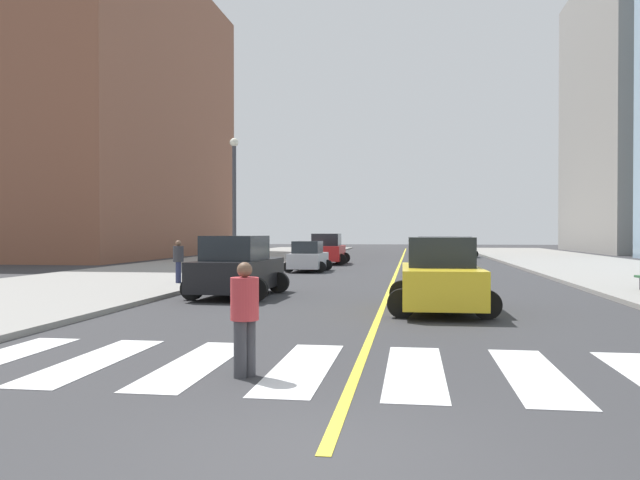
{
  "coord_description": "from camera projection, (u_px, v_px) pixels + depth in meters",
  "views": [
    {
      "loc": [
        0.86,
        -6.09,
        2.19
      ],
      "look_at": [
        -5.22,
        35.66,
        1.68
      ],
      "focal_mm": 35.68,
      "sensor_mm": 36.0,
      "label": 1
    }
  ],
  "objects": [
    {
      "name": "sidewalk_kerb_west",
      "position": [
        110.0,
        281.0,
        27.72
      ],
      "size": [
        10.0,
        120.0,
        0.15
      ],
      "primitive_type": "cube",
      "color": "gray",
      "rests_on": "ground"
    },
    {
      "name": "pedestrian_walking_west",
      "position": [
        178.0,
        259.0,
        25.59
      ],
      "size": [
        0.42,
        0.42,
        1.72
      ],
      "rotation": [
        0.0,
        0.0,
        5.23
      ],
      "color": "#232847",
      "rests_on": "sidewalk_kerb_west"
    },
    {
      "name": "car_silver_fifth",
      "position": [
        308.0,
        257.0,
        35.42
      ],
      "size": [
        2.42,
        3.83,
        1.7
      ],
      "rotation": [
        0.0,
        0.0,
        -0.02
      ],
      "color": "#B7B7BC",
      "rests_on": "ground"
    },
    {
      "name": "pedestrian_crossing",
      "position": [
        245.0,
        314.0,
        9.6
      ],
      "size": [
        0.43,
        0.43,
        1.74
      ],
      "rotation": [
        0.0,
        0.0,
        4.11
      ],
      "color": "#38383D",
      "rests_on": "ground"
    },
    {
      "name": "lane_divider_paint",
      "position": [
        400.0,
        263.0,
        45.76
      ],
      "size": [
        0.16,
        80.0,
        0.01
      ],
      "primitive_type": "cube",
      "color": "yellow",
      "rests_on": "ground"
    },
    {
      "name": "low_rise_brick_west",
      "position": [
        102.0,
        115.0,
        58.77
      ],
      "size": [
        16.0,
        32.0,
        26.1
      ],
      "primitive_type": "cube",
      "color": "brown",
      "rests_on": "ground"
    },
    {
      "name": "car_yellow_second",
      "position": [
        440.0,
        277.0,
        17.54
      ],
      "size": [
        2.91,
        4.63,
        2.05
      ],
      "rotation": [
        0.0,
        0.0,
        3.16
      ],
      "color": "gold",
      "rests_on": "ground"
    },
    {
      "name": "crosswalk_paint",
      "position": [
        358.0,
        369.0,
        10.13
      ],
      "size": [
        13.5,
        4.0,
        0.01
      ],
      "color": "silver",
      "rests_on": "ground"
    },
    {
      "name": "car_green_nearest",
      "position": [
        462.0,
        248.0,
        56.08
      ],
      "size": [
        2.65,
        4.13,
        1.81
      ],
      "rotation": [
        0.0,
        0.0,
        3.19
      ],
      "color": "#236B42",
      "rests_on": "ground"
    },
    {
      "name": "car_black_sixth",
      "position": [
        237.0,
        268.0,
        21.59
      ],
      "size": [
        3.02,
        4.72,
        2.07
      ],
      "rotation": [
        0.0,
        0.0,
        -0.04
      ],
      "color": "black",
      "rests_on": "ground"
    },
    {
      "name": "street_lamp",
      "position": [
        234.0,
        192.0,
        32.08
      ],
      "size": [
        0.44,
        0.44,
        6.8
      ],
      "color": "#38383D",
      "rests_on": "sidewalk_kerb_west"
    },
    {
      "name": "car_white_fourth",
      "position": [
        437.0,
        259.0,
        29.62
      ],
      "size": [
        2.92,
        4.55,
        2.0
      ],
      "rotation": [
        0.0,
        0.0,
        3.09
      ],
      "color": "silver",
      "rests_on": "ground"
    },
    {
      "name": "car_red_third",
      "position": [
        327.0,
        250.0,
        43.52
      ],
      "size": [
        2.98,
        4.73,
        2.1
      ],
      "rotation": [
        0.0,
        0.0,
        0.01
      ],
      "color": "red",
      "rests_on": "ground"
    },
    {
      "name": "ground_plane",
      "position": [
        323.0,
        457.0,
        6.18
      ],
      "size": [
        220.0,
        220.0,
        0.0
      ],
      "primitive_type": "plane",
      "color": "#333335"
    }
  ]
}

